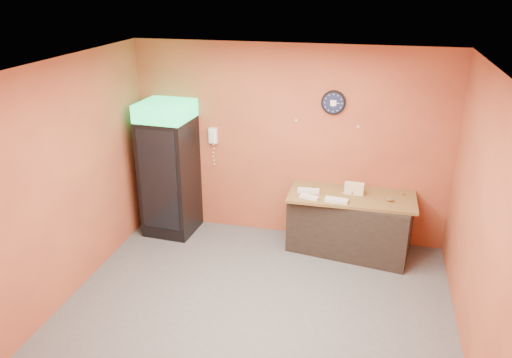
% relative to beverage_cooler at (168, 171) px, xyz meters
% --- Properties ---
extents(floor, '(4.50, 4.50, 0.00)m').
position_rel_beverage_cooler_xyz_m(floor, '(1.70, -1.61, -0.97)').
color(floor, '#47474C').
rests_on(floor, ground).
extents(back_wall, '(4.50, 0.02, 2.80)m').
position_rel_beverage_cooler_xyz_m(back_wall, '(1.70, 0.39, 0.43)').
color(back_wall, '#AF5431').
rests_on(back_wall, floor).
extents(left_wall, '(0.02, 4.00, 2.80)m').
position_rel_beverage_cooler_xyz_m(left_wall, '(-0.55, -1.61, 0.43)').
color(left_wall, '#AF5431').
rests_on(left_wall, floor).
extents(right_wall, '(0.02, 4.00, 2.80)m').
position_rel_beverage_cooler_xyz_m(right_wall, '(3.95, -1.61, 0.43)').
color(right_wall, '#AF5431').
rests_on(right_wall, floor).
extents(ceiling, '(4.50, 4.00, 0.02)m').
position_rel_beverage_cooler_xyz_m(ceiling, '(1.70, -1.61, 1.83)').
color(ceiling, white).
rests_on(ceiling, back_wall).
extents(beverage_cooler, '(0.74, 0.75, 1.99)m').
position_rel_beverage_cooler_xyz_m(beverage_cooler, '(0.00, 0.00, 0.00)').
color(beverage_cooler, black).
rests_on(beverage_cooler, floor).
extents(prep_counter, '(1.72, 0.96, 0.81)m').
position_rel_beverage_cooler_xyz_m(prep_counter, '(2.65, 0.03, -0.57)').
color(prep_counter, black).
rests_on(prep_counter, floor).
extents(wall_clock, '(0.33, 0.06, 0.33)m').
position_rel_beverage_cooler_xyz_m(wall_clock, '(2.30, 0.37, 1.06)').
color(wall_clock, black).
rests_on(wall_clock, back_wall).
extents(wall_phone, '(0.12, 0.11, 0.23)m').
position_rel_beverage_cooler_xyz_m(wall_phone, '(0.59, 0.34, 0.48)').
color(wall_phone, white).
rests_on(wall_phone, back_wall).
extents(butcher_paper, '(1.71, 0.76, 0.04)m').
position_rel_beverage_cooler_xyz_m(butcher_paper, '(2.65, 0.03, -0.14)').
color(butcher_paper, brown).
rests_on(butcher_paper, prep_counter).
extents(sub_roll_stack, '(0.26, 0.10, 0.16)m').
position_rel_beverage_cooler_xyz_m(sub_roll_stack, '(2.67, 0.08, -0.04)').
color(sub_roll_stack, beige).
rests_on(sub_roll_stack, butcher_paper).
extents(wrapped_sandwich_left, '(0.27, 0.16, 0.04)m').
position_rel_beverage_cooler_xyz_m(wrapped_sandwich_left, '(2.10, -0.20, -0.10)').
color(wrapped_sandwich_left, silver).
rests_on(wrapped_sandwich_left, butcher_paper).
extents(wrapped_sandwich_mid, '(0.31, 0.15, 0.04)m').
position_rel_beverage_cooler_xyz_m(wrapped_sandwich_mid, '(2.46, -0.23, -0.10)').
color(wrapped_sandwich_mid, silver).
rests_on(wrapped_sandwich_mid, butcher_paper).
extents(wrapped_sandwich_right, '(0.31, 0.14, 0.04)m').
position_rel_beverage_cooler_xyz_m(wrapped_sandwich_right, '(2.06, 0.00, -0.10)').
color(wrapped_sandwich_right, silver).
rests_on(wrapped_sandwich_right, butcher_paper).
extents(kitchen_tool, '(0.06, 0.06, 0.06)m').
position_rel_beverage_cooler_xyz_m(kitchen_tool, '(2.65, 0.06, -0.09)').
color(kitchen_tool, silver).
rests_on(kitchen_tool, butcher_paper).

